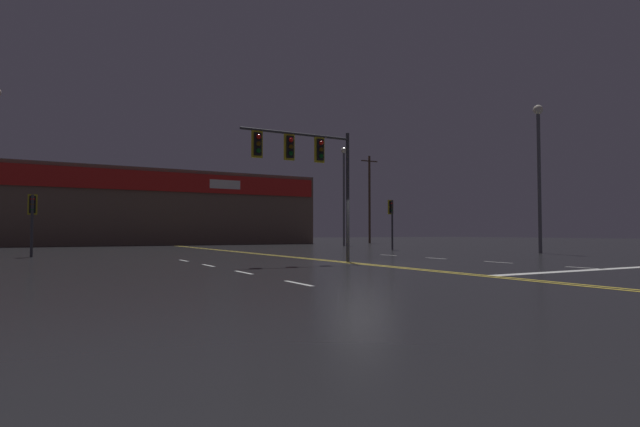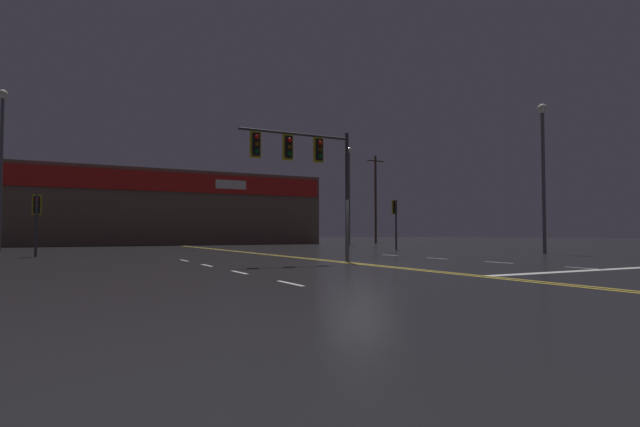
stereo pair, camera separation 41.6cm
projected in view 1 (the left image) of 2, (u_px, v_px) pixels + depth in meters
name	position (u px, v px, depth m)	size (l,w,h in m)	color
ground_plane	(361.00, 264.00, 18.67)	(200.00, 200.00, 0.00)	black
road_markings	(405.00, 265.00, 18.10)	(15.72, 60.00, 0.01)	gold
traffic_signal_median	(304.00, 157.00, 19.14)	(4.63, 0.36, 5.20)	#38383D
traffic_signal_corner_northeast	(391.00, 213.00, 34.57)	(0.42, 0.36, 3.46)	#38383D
traffic_signal_corner_northwest	(32.00, 211.00, 24.12)	(0.42, 0.36, 3.04)	#38383D
streetlight_near_left	(344.00, 182.00, 46.28)	(0.56, 0.56, 9.13)	#59595E
streetlight_far_left	(539.00, 157.00, 28.80)	(0.56, 0.56, 8.59)	#59595E
building_backdrop	(159.00, 209.00, 52.34)	(31.52, 10.23, 7.39)	brown
utility_pole_row	(169.00, 187.00, 46.70)	(45.99, 0.26, 10.93)	#4C3828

